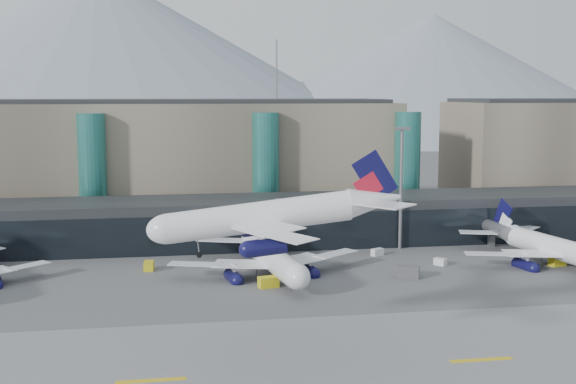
% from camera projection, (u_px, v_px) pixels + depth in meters
% --- Properties ---
extents(ground, '(900.00, 900.00, 0.00)m').
position_uv_depth(ground, '(300.00, 329.00, 100.21)').
color(ground, '#515154').
rests_on(ground, ground).
extents(runway_strip, '(400.00, 40.00, 0.04)m').
position_uv_depth(runway_strip, '(322.00, 370.00, 85.54)').
color(runway_strip, slate).
rests_on(runway_strip, ground).
extents(runway_markings, '(128.00, 1.00, 0.02)m').
position_uv_depth(runway_markings, '(322.00, 370.00, 85.53)').
color(runway_markings, gold).
rests_on(runway_markings, ground).
extents(concourse, '(170.00, 27.00, 10.00)m').
position_uv_depth(concourse, '(253.00, 221.00, 155.96)').
color(concourse, black).
rests_on(concourse, ground).
extents(terminal_main, '(130.00, 30.00, 31.00)m').
position_uv_depth(terminal_main, '(140.00, 161.00, 182.10)').
color(terminal_main, gray).
rests_on(terminal_main, ground).
extents(teal_towers, '(116.40, 19.40, 46.00)m').
position_uv_depth(teal_towers, '(181.00, 173.00, 168.26)').
color(teal_towers, '#29746C').
rests_on(teal_towers, ground).
extents(mountain_ridge, '(910.00, 400.00, 110.00)m').
position_uv_depth(mountain_ridge, '(221.00, 72.00, 467.99)').
color(mountain_ridge, gray).
rests_on(mountain_ridge, ground).
extents(lightmast_mid, '(3.00, 1.20, 25.60)m').
position_uv_depth(lightmast_mid, '(401.00, 181.00, 149.93)').
color(lightmast_mid, slate).
rests_on(lightmast_mid, ground).
extents(hero_jet, '(31.75, 32.26, 10.41)m').
position_uv_depth(hero_jet, '(285.00, 207.00, 86.95)').
color(hero_jet, white).
rests_on(hero_jet, ground).
extents(jet_parked_mid, '(37.55, 37.85, 12.24)m').
position_uv_depth(jet_parked_mid, '(266.00, 248.00, 131.30)').
color(jet_parked_mid, white).
rests_on(jet_parked_mid, ground).
extents(jet_parked_right, '(36.48, 37.15, 11.97)m').
position_uv_depth(jet_parked_right, '(544.00, 239.00, 139.92)').
color(jet_parked_right, white).
rests_on(jet_parked_right, ground).
extents(veh_b, '(1.95, 2.98, 1.65)m').
position_uv_depth(veh_b, '(149.00, 266.00, 133.46)').
color(veh_b, gold).
rests_on(veh_b, ground).
extents(veh_c, '(4.49, 3.52, 2.21)m').
position_uv_depth(veh_c, '(408.00, 272.00, 128.01)').
color(veh_c, '#4C4B50').
rests_on(veh_c, ground).
extents(veh_d, '(2.82, 2.31, 1.42)m').
position_uv_depth(veh_d, '(377.00, 252.00, 145.49)').
color(veh_d, silver).
rests_on(veh_d, ground).
extents(veh_e, '(3.45, 2.53, 1.75)m').
position_uv_depth(veh_e, '(557.00, 261.00, 136.85)').
color(veh_e, gold).
rests_on(veh_e, ground).
extents(veh_g, '(2.42, 2.62, 1.33)m').
position_uv_depth(veh_g, '(440.00, 262.00, 137.39)').
color(veh_g, silver).
rests_on(veh_g, ground).
extents(veh_h, '(3.67, 2.50, 1.85)m').
position_uv_depth(veh_h, '(268.00, 282.00, 121.73)').
color(veh_h, gold).
rests_on(veh_h, ground).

